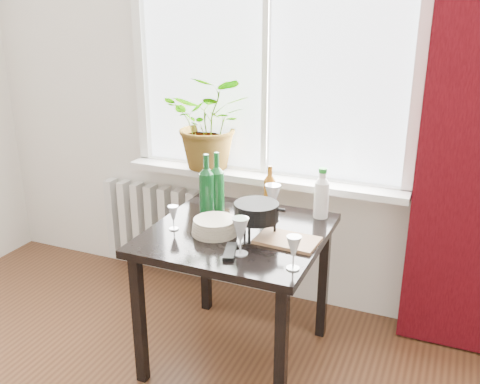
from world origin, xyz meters
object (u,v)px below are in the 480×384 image
at_px(bottle_amber, 270,188).
at_px(tv_remote, 230,252).
at_px(plate_stack, 215,226).
at_px(cutting_board, 287,240).
at_px(table, 237,247).
at_px(wineglass_back_left, 214,189).
at_px(wine_bottle_left, 207,185).
at_px(radiator, 159,225).
at_px(wine_bottle_right, 217,183).
at_px(cleaning_bottle, 322,193).
at_px(wineglass_far_right, 294,252).
at_px(wineglass_front_left, 173,218).
at_px(fondue_pot, 256,219).
at_px(wineglass_front_right, 240,236).
at_px(wineglass_back_center, 273,202).
at_px(potted_plant, 211,122).

relative_size(bottle_amber, tv_remote, 1.55).
height_order(plate_stack, cutting_board, plate_stack).
xyz_separation_m(table, wineglass_back_left, (-0.27, 0.30, 0.18)).
height_order(table, wine_bottle_left, wine_bottle_left).
xyz_separation_m(radiator, wine_bottle_left, (0.62, -0.50, 0.53)).
xyz_separation_m(wine_bottle_right, cleaning_bottle, (0.53, 0.15, -0.03)).
xyz_separation_m(wineglass_far_right, tv_remote, (-0.31, 0.03, -0.07)).
height_order(wineglass_back_left, wineglass_front_left, wineglass_back_left).
distance_m(wineglass_far_right, fondue_pot, 0.38).
relative_size(radiator, wineglass_front_right, 4.42).
distance_m(wine_bottle_right, fondue_pot, 0.37).
height_order(wine_bottle_left, wineglass_front_right, wine_bottle_left).
bearing_deg(wineglass_far_right, cutting_board, 113.38).
bearing_deg(plate_stack, bottle_amber, 69.16).
xyz_separation_m(wine_bottle_left, cleaning_bottle, (0.56, 0.21, -0.04)).
bearing_deg(wineglass_far_right, table, 143.88).
height_order(radiator, bottle_amber, bottle_amber).
bearing_deg(wine_bottle_right, bottle_amber, 26.89).
distance_m(table, bottle_amber, 0.39).
bearing_deg(wine_bottle_left, wineglass_front_left, -106.46).
bearing_deg(tv_remote, wineglass_back_center, 67.89).
xyz_separation_m(wineglass_front_left, tv_remote, (0.37, -0.14, -0.05)).
distance_m(wineglass_back_left, wineglass_front_left, 0.41).
distance_m(wine_bottle_left, cleaning_bottle, 0.60).
distance_m(wine_bottle_right, wineglass_front_left, 0.33).
height_order(wineglass_front_right, plate_stack, wineglass_front_right).
xyz_separation_m(wineglass_back_center, wineglass_front_left, (-0.41, -0.31, -0.04)).
bearing_deg(wine_bottle_left, wineglass_far_right, -33.69).
relative_size(radiator, wine_bottle_left, 2.34).
bearing_deg(wineglass_back_left, wine_bottle_right, -57.64).
relative_size(wineglass_front_right, wineglass_back_left, 1.08).
height_order(wine_bottle_left, wineglass_back_left, wine_bottle_left).
relative_size(wineglass_back_center, plate_stack, 0.87).
bearing_deg(cutting_board, wineglass_front_right, -126.65).
height_order(table, wineglass_front_left, wineglass_front_left).
bearing_deg(cleaning_bottle, fondue_pot, -123.32).
bearing_deg(plate_stack, radiator, 137.30).
bearing_deg(cutting_board, tv_remote, -132.57).
bearing_deg(bottle_amber, cutting_board, -57.66).
distance_m(wineglass_back_center, fondue_pot, 0.21).
xyz_separation_m(bottle_amber, cutting_board, (0.21, -0.34, -0.12)).
xyz_separation_m(bottle_amber, wineglass_far_right, (0.32, -0.59, -0.05)).
relative_size(table, potted_plant, 1.49).
height_order(bottle_amber, plate_stack, bottle_amber).
height_order(wineglass_far_right, fondue_pot, fondue_pot).
distance_m(wine_bottle_right, wineglass_far_right, 0.74).
bearing_deg(cutting_board, cleaning_bottle, 79.81).
bearing_deg(wineglass_back_center, wineglass_back_left, 165.55).
bearing_deg(wineglass_front_left, cutting_board, 8.01).
bearing_deg(cleaning_bottle, wineglass_back_left, -176.64).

